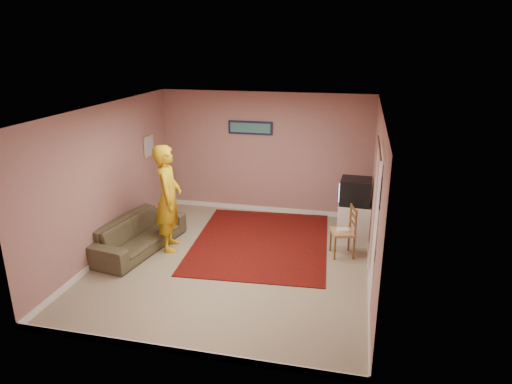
% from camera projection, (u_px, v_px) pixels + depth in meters
% --- Properties ---
extents(ground, '(5.00, 5.00, 0.00)m').
position_uv_depth(ground, '(234.00, 261.00, 7.80)').
color(ground, gray).
rests_on(ground, ground).
extents(wall_back, '(4.50, 0.02, 2.60)m').
position_uv_depth(wall_back, '(265.00, 154.00, 9.70)').
color(wall_back, '#A1756A').
rests_on(wall_back, ground).
extents(wall_front, '(4.50, 0.02, 2.60)m').
position_uv_depth(wall_front, '(172.00, 258.00, 5.08)').
color(wall_front, '#A1756A').
rests_on(wall_front, ground).
extents(wall_left, '(0.02, 5.00, 2.60)m').
position_uv_depth(wall_left, '(107.00, 180.00, 7.87)').
color(wall_left, '#A1756A').
rests_on(wall_left, ground).
extents(wall_right, '(0.02, 5.00, 2.60)m').
position_uv_depth(wall_right, '(376.00, 200.00, 6.91)').
color(wall_right, '#A1756A').
rests_on(wall_right, ground).
extents(ceiling, '(4.50, 5.00, 0.02)m').
position_uv_depth(ceiling, '(231.00, 109.00, 6.98)').
color(ceiling, white).
rests_on(ceiling, wall_back).
extents(baseboard_back, '(4.50, 0.02, 0.10)m').
position_uv_depth(baseboard_back, '(264.00, 209.00, 10.09)').
color(baseboard_back, white).
rests_on(baseboard_back, ground).
extents(baseboard_front, '(4.50, 0.02, 0.10)m').
position_uv_depth(baseboard_front, '(178.00, 351.00, 5.49)').
color(baseboard_front, white).
rests_on(baseboard_front, ground).
extents(baseboard_left, '(0.02, 5.00, 0.10)m').
position_uv_depth(baseboard_left, '(115.00, 246.00, 8.26)').
color(baseboard_left, white).
rests_on(baseboard_left, ground).
extents(baseboard_right, '(0.02, 5.00, 0.10)m').
position_uv_depth(baseboard_right, '(368.00, 273.00, 7.31)').
color(baseboard_right, white).
rests_on(baseboard_right, ground).
extents(window, '(0.01, 1.10, 1.50)m').
position_uv_depth(window, '(377.00, 211.00, 6.03)').
color(window, black).
rests_on(window, wall_right).
extents(curtain_sheer, '(0.01, 0.75, 2.10)m').
position_uv_depth(curtain_sheer, '(375.00, 229.00, 5.96)').
color(curtain_sheer, white).
rests_on(curtain_sheer, wall_right).
extents(curtain_floral, '(0.01, 0.35, 2.10)m').
position_uv_depth(curtain_floral, '(373.00, 211.00, 6.61)').
color(curtain_floral, beige).
rests_on(curtain_floral, wall_right).
extents(curtain_rod, '(0.02, 1.40, 0.02)m').
position_uv_depth(curtain_rod, '(380.00, 147.00, 5.77)').
color(curtain_rod, brown).
rests_on(curtain_rod, wall_right).
extents(picture_back, '(0.95, 0.04, 0.28)m').
position_uv_depth(picture_back, '(250.00, 128.00, 9.56)').
color(picture_back, '#141538').
rests_on(picture_back, wall_back).
extents(picture_left, '(0.04, 0.38, 0.42)m').
position_uv_depth(picture_left, '(149.00, 146.00, 9.26)').
color(picture_left, '#CCB78C').
rests_on(picture_left, wall_left).
extents(area_rug, '(2.65, 3.22, 0.02)m').
position_uv_depth(area_rug, '(261.00, 242.00, 8.54)').
color(area_rug, '#330905').
rests_on(area_rug, ground).
extents(tv_cabinet, '(0.58, 0.53, 0.74)m').
position_uv_depth(tv_cabinet, '(353.00, 222.00, 8.49)').
color(tv_cabinet, white).
rests_on(tv_cabinet, ground).
extents(crt_tv, '(0.58, 0.52, 0.48)m').
position_uv_depth(crt_tv, '(355.00, 191.00, 8.30)').
color(crt_tv, black).
rests_on(crt_tv, tv_cabinet).
extents(chair_a, '(0.49, 0.47, 0.55)m').
position_uv_depth(chair_a, '(351.00, 203.00, 8.77)').
color(chair_a, tan).
rests_on(chair_a, ground).
extents(dvd_player, '(0.42, 0.33, 0.07)m').
position_uv_depth(dvd_player, '(351.00, 206.00, 8.80)').
color(dvd_player, silver).
rests_on(dvd_player, chair_a).
extents(blue_throw, '(0.44, 0.06, 0.47)m').
position_uv_depth(blue_throw, '(352.00, 190.00, 8.89)').
color(blue_throw, '#95B9F4').
rests_on(blue_throw, chair_a).
extents(chair_b, '(0.48, 0.50, 0.49)m').
position_uv_depth(chair_b, '(343.00, 226.00, 7.87)').
color(chair_b, tan).
rests_on(chair_b, ground).
extents(game_console, '(0.24, 0.20, 0.04)m').
position_uv_depth(game_console, '(343.00, 230.00, 7.89)').
color(game_console, white).
rests_on(game_console, chair_b).
extents(sofa, '(1.11, 2.11, 0.59)m').
position_uv_depth(sofa, '(138.00, 234.00, 8.18)').
color(sofa, brown).
rests_on(sofa, ground).
extents(person, '(0.63, 0.80, 1.92)m').
position_uv_depth(person, '(168.00, 198.00, 8.02)').
color(person, gold).
rests_on(person, ground).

